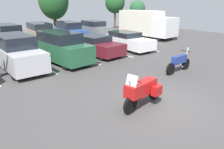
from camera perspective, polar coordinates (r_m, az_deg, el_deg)
ground at (r=8.90m, az=11.94°, el=-7.64°), size 44.00×44.00×0.10m
motorcycle_touring at (r=8.20m, az=7.96°, el=-4.11°), size 2.27×0.98×1.45m
motorcycle_second at (r=12.81m, az=17.20°, el=3.08°), size 2.21×0.62×1.31m
parking_stripes at (r=14.53m, az=-18.28°, el=2.45°), size 17.88×4.81×0.01m
car_silver at (r=13.84m, az=-23.64°, el=5.25°), size 1.86×4.87×1.99m
car_green at (r=14.62m, az=-13.22°, el=6.95°), size 2.13×4.95×1.97m
car_maroon at (r=16.37m, az=-4.19°, el=7.63°), size 2.19×4.56×1.41m
car_white at (r=18.27m, az=4.12°, el=8.86°), size 2.02×4.72×1.43m
car_far_black at (r=21.25m, az=-25.64°, el=9.17°), size 1.98×4.51×1.94m
car_far_tan at (r=22.28m, az=-18.26°, el=10.35°), size 2.24×4.62×1.88m
car_far_blue at (r=23.22m, az=-11.04°, el=11.12°), size 2.20×5.02×1.84m
car_far_grey at (r=24.64m, az=-4.75°, el=11.80°), size 2.02×4.49×1.80m
box_truck at (r=24.61m, az=9.02°, el=13.08°), size 2.92×6.42×2.86m
tree_center_right at (r=36.04m, az=6.70°, el=16.77°), size 2.42×2.42×3.96m
tree_right at (r=33.26m, az=0.79°, el=18.40°), size 2.85×2.85×5.23m
tree_rear at (r=27.56m, az=-15.13°, el=18.28°), size 3.47×3.47×6.13m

